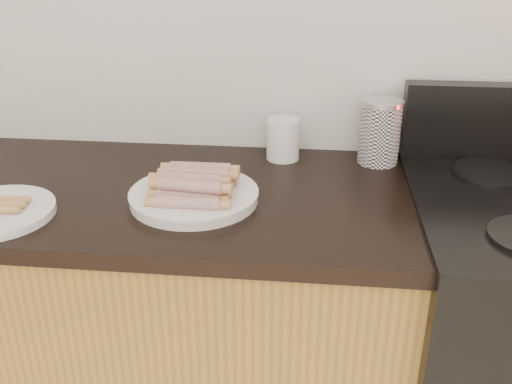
# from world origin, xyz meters

# --- Properties ---
(wall_back) EXTENTS (4.00, 0.04, 2.60)m
(wall_back) POSITION_xyz_m (0.00, 2.00, 1.30)
(wall_back) COLOR silver
(wall_back) RESTS_ON ground
(cabinet_base) EXTENTS (2.20, 0.59, 0.86)m
(cabinet_base) POSITION_xyz_m (-0.70, 1.69, 0.43)
(cabinet_base) COLOR olive
(cabinet_base) RESTS_ON floor
(burner_far_left) EXTENTS (0.18, 0.18, 0.01)m
(burner_far_left) POSITION_xyz_m (0.61, 1.84, 0.92)
(burner_far_left) COLOR black
(burner_far_left) RESTS_ON stove
(main_plate) EXTENTS (0.29, 0.29, 0.02)m
(main_plate) POSITION_xyz_m (-0.10, 1.63, 0.91)
(main_plate) COLOR white
(main_plate) RESTS_ON counter_slab
(hotdog_pile) EXTENTS (0.14, 0.20, 0.06)m
(hotdog_pile) POSITION_xyz_m (-0.10, 1.63, 0.95)
(hotdog_pile) COLOR maroon
(hotdog_pile) RESTS_ON main_plate
(canister) EXTENTS (0.11, 0.11, 0.17)m
(canister) POSITION_xyz_m (0.34, 1.92, 0.99)
(canister) COLOR silver
(canister) RESTS_ON counter_slab
(mug) EXTENTS (0.10, 0.10, 0.11)m
(mug) POSITION_xyz_m (0.08, 1.92, 0.96)
(mug) COLOR silver
(mug) RESTS_ON counter_slab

